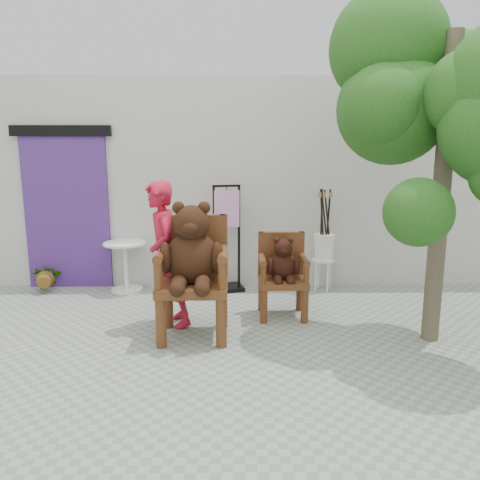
{
  "coord_description": "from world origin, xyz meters",
  "views": [
    {
      "loc": [
        -0.61,
        -4.14,
        2.02
      ],
      "look_at": [
        -0.53,
        1.26,
        0.95
      ],
      "focal_mm": 35.0,
      "sensor_mm": 36.0,
      "label": 1
    }
  ],
  "objects_px": {
    "chair_small": "(283,268)",
    "cafe_table": "(126,261)",
    "display_stand": "(227,250)",
    "chair_big": "(193,260)",
    "stool_bucket": "(324,246)",
    "tree": "(439,94)",
    "person": "(169,255)"
  },
  "relations": [
    {
      "from": "chair_small",
      "to": "cafe_table",
      "type": "xyz_separation_m",
      "value": [
        -2.13,
        1.05,
        -0.16
      ]
    },
    {
      "from": "display_stand",
      "to": "chair_big",
      "type": "bearing_deg",
      "value": -116.1
    },
    {
      "from": "chair_big",
      "to": "stool_bucket",
      "type": "xyz_separation_m",
      "value": [
        1.73,
        1.66,
        -0.21
      ]
    },
    {
      "from": "tree",
      "to": "chair_big",
      "type": "bearing_deg",
      "value": 175.8
    },
    {
      "from": "chair_small",
      "to": "chair_big",
      "type": "bearing_deg",
      "value": -149.2
    },
    {
      "from": "chair_small",
      "to": "person",
      "type": "relative_size",
      "value": 0.61
    },
    {
      "from": "chair_small",
      "to": "display_stand",
      "type": "relative_size",
      "value": 0.66
    },
    {
      "from": "cafe_table",
      "to": "tree",
      "type": "xyz_separation_m",
      "value": [
        3.52,
        -1.84,
        2.09
      ]
    },
    {
      "from": "person",
      "to": "stool_bucket",
      "type": "height_order",
      "value": "person"
    },
    {
      "from": "stool_bucket",
      "to": "display_stand",
      "type": "bearing_deg",
      "value": -179.91
    },
    {
      "from": "chair_small",
      "to": "display_stand",
      "type": "xyz_separation_m",
      "value": [
        -0.68,
        1.05,
        -0.01
      ]
    },
    {
      "from": "chair_big",
      "to": "cafe_table",
      "type": "xyz_separation_m",
      "value": [
        -1.1,
        1.67,
        -0.41
      ]
    },
    {
      "from": "display_stand",
      "to": "tree",
      "type": "bearing_deg",
      "value": -56.0
    },
    {
      "from": "tree",
      "to": "cafe_table",
      "type": "bearing_deg",
      "value": 152.36
    },
    {
      "from": "stool_bucket",
      "to": "tree",
      "type": "relative_size",
      "value": 0.4
    },
    {
      "from": "chair_small",
      "to": "tree",
      "type": "distance_m",
      "value": 2.51
    },
    {
      "from": "chair_small",
      "to": "stool_bucket",
      "type": "xyz_separation_m",
      "value": [
        0.7,
        1.05,
        0.04
      ]
    },
    {
      "from": "person",
      "to": "tree",
      "type": "xyz_separation_m",
      "value": [
        2.71,
        -0.5,
        1.7
      ]
    },
    {
      "from": "tree",
      "to": "person",
      "type": "bearing_deg",
      "value": 169.53
    },
    {
      "from": "chair_big",
      "to": "display_stand",
      "type": "distance_m",
      "value": 1.72
    },
    {
      "from": "chair_big",
      "to": "chair_small",
      "type": "bearing_deg",
      "value": 30.8
    },
    {
      "from": "cafe_table",
      "to": "tree",
      "type": "relative_size",
      "value": 0.19
    },
    {
      "from": "display_stand",
      "to": "stool_bucket",
      "type": "height_order",
      "value": "display_stand"
    },
    {
      "from": "stool_bucket",
      "to": "chair_big",
      "type": "bearing_deg",
      "value": -136.07
    },
    {
      "from": "display_stand",
      "to": "stool_bucket",
      "type": "bearing_deg",
      "value": -14.39
    },
    {
      "from": "chair_small",
      "to": "tree",
      "type": "height_order",
      "value": "tree"
    },
    {
      "from": "chair_big",
      "to": "person",
      "type": "relative_size",
      "value": 0.89
    },
    {
      "from": "chair_small",
      "to": "cafe_table",
      "type": "distance_m",
      "value": 2.38
    },
    {
      "from": "cafe_table",
      "to": "tree",
      "type": "distance_m",
      "value": 4.49
    },
    {
      "from": "chair_big",
      "to": "tree",
      "type": "height_order",
      "value": "tree"
    },
    {
      "from": "chair_small",
      "to": "cafe_table",
      "type": "height_order",
      "value": "chair_small"
    },
    {
      "from": "chair_big",
      "to": "chair_small",
      "type": "relative_size",
      "value": 1.47
    }
  ]
}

